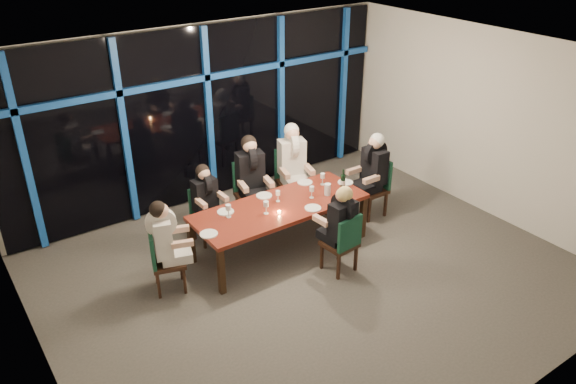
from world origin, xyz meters
name	(u,v)px	position (x,y,z in m)	size (l,w,h in m)	color
room	(316,141)	(0.00, 0.00, 2.02)	(7.04, 7.00, 3.02)	#544F4A
window_wall	(208,112)	(0.01, 2.93, 1.55)	(6.86, 0.43, 2.94)	black
dining_table	(280,209)	(0.00, 0.80, 0.68)	(2.60, 1.00, 0.75)	maroon
chair_far_left	(205,211)	(-0.77, 1.71, 0.48)	(0.41, 0.41, 0.86)	black
chair_far_mid	(250,189)	(0.10, 1.81, 0.57)	(0.56, 0.56, 1.02)	black
chair_far_right	(291,176)	(0.90, 1.81, 0.58)	(0.59, 0.59, 1.03)	black
chair_end_left	(162,258)	(-1.84, 0.87, 0.51)	(0.53, 0.53, 0.91)	black
chair_end_right	(375,184)	(1.90, 0.81, 0.55)	(0.46, 0.46, 0.98)	black
chair_near_mid	(344,241)	(0.38, -0.19, 0.51)	(0.46, 0.46, 0.91)	black
diner_far_left	(206,193)	(-0.77, 1.64, 0.83)	(0.44, 0.54, 0.84)	black
diner_far_mid	(251,168)	(0.08, 1.72, 0.97)	(0.56, 0.68, 0.99)	black
diner_far_right	(293,155)	(0.88, 1.73, 0.99)	(0.60, 0.70, 1.01)	silver
diner_end_left	(165,233)	(-1.76, 0.85, 0.87)	(0.62, 0.54, 0.89)	silver
diner_end_right	(373,163)	(1.81, 0.81, 0.94)	(0.61, 0.49, 0.96)	black
diner_near_mid	(341,216)	(0.38, -0.11, 0.87)	(0.47, 0.59, 0.89)	black
plate_far_left	(226,212)	(-0.75, 1.07, 0.76)	(0.24, 0.24, 0.01)	white
plate_far_mid	(264,196)	(-0.04, 1.17, 0.76)	(0.24, 0.24, 0.01)	white
plate_far_right	(305,182)	(0.73, 1.18, 0.76)	(0.24, 0.24, 0.01)	white
plate_end_left	(209,234)	(-1.23, 0.68, 0.76)	(0.24, 0.24, 0.01)	white
plate_end_right	(345,182)	(1.25, 0.81, 0.76)	(0.24, 0.24, 0.01)	white
plate_near_mid	(313,208)	(0.33, 0.45, 0.76)	(0.24, 0.24, 0.01)	white
wine_bottle	(343,182)	(1.07, 0.67, 0.88)	(0.08, 0.08, 0.33)	black
water_pitcher	(328,189)	(0.77, 0.66, 0.84)	(0.11, 0.10, 0.18)	silver
tea_light	(279,212)	(-0.14, 0.62, 0.77)	(0.05, 0.05, 0.03)	#FFA94C
wine_glass_a	(266,205)	(-0.30, 0.71, 0.89)	(0.08, 0.08, 0.19)	silver
wine_glass_b	(278,194)	(0.04, 0.92, 0.87)	(0.07, 0.07, 0.17)	white
wine_glass_c	(312,190)	(0.51, 0.72, 0.89)	(0.07, 0.07, 0.19)	white
wine_glass_d	(228,208)	(-0.78, 0.93, 0.89)	(0.07, 0.07, 0.19)	silver
wine_glass_e	(323,177)	(0.92, 0.98, 0.89)	(0.07, 0.07, 0.19)	silver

